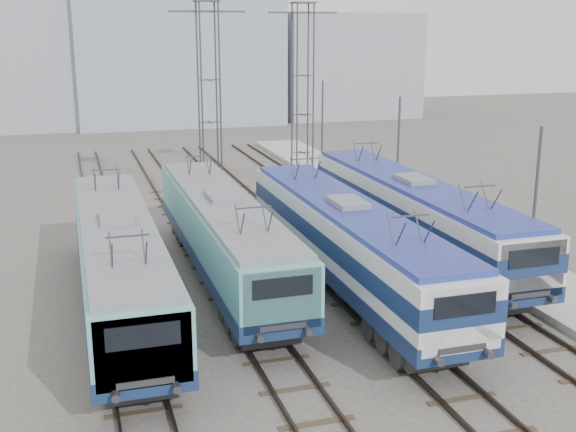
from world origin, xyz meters
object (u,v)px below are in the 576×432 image
Objects in this scene: catenary_tower_east at (303,89)px; mast_mid at (398,162)px; locomotive_center_left at (224,232)px; mast_rear at (322,132)px; locomotive_far_left at (119,259)px; locomotive_center_right at (349,239)px; mast_front at (534,218)px; catenary_tower_west at (209,95)px; locomotive_far_right at (414,212)px.

catenary_tower_east is 10.69m from mast_mid.
locomotive_center_left is 2.53× the size of mast_rear.
mast_mid is (15.35, 8.48, 1.28)m from locomotive_far_left.
mast_rear is at bearing 73.13° from locomotive_center_right.
mast_mid is (0.00, 12.00, 0.00)m from mast_front.
mast_mid and mast_rear have the same top height.
catenary_tower_west is 9.99m from mast_rear.
locomotive_far_right is 1.52× the size of catenary_tower_east.
catenary_tower_east is 1.71× the size of mast_mid.
mast_mid is 12.00m from mast_rear.
mast_mid reaches higher than locomotive_far_right.
mast_mid is at bearing -90.00° from mast_rear.
locomotive_center_left is 21.14m from mast_rear.
locomotive_center_right is 7.15m from mast_front.
locomotive_center_right is 0.99× the size of locomotive_far_right.
locomotive_far_right is at bearing -107.81° from mast_mid.
mast_front is at bearing -90.00° from mast_mid.
locomotive_center_right is 11.03m from mast_mid.
catenary_tower_east reaches higher than locomotive_center_left.
mast_mid reaches higher than locomotive_center_right.
locomotive_far_right is 2.61× the size of mast_mid.
locomotive_center_right is at bearing -2.95° from locomotive_far_left.
locomotive_far_left is at bearing -151.09° from mast_mid.
catenary_tower_east is 1.71× the size of mast_front.
locomotive_center_right is at bearing -82.43° from catenary_tower_west.
catenary_tower_west is 12.16m from mast_mid.
catenary_tower_west reaches higher than mast_rear.
mast_mid is (1.85, 5.76, 1.17)m from locomotive_far_right.
locomotive_far_left is 23.16m from catenary_tower_east.
locomotive_far_left is 17.58m from mast_mid.
mast_front is 1.00× the size of mast_rear.
locomotive_far_left is 15.80m from mast_front.
catenary_tower_west and catenary_tower_east have the same top height.
locomotive_center_right is 2.59× the size of mast_rear.
locomotive_center_right is 2.59× the size of mast_front.
mast_front reaches higher than locomotive_far_left.
mast_rear is (1.85, 17.76, 1.17)m from locomotive_far_right.
locomotive_far_left is at bearing 167.07° from mast_front.
catenary_tower_west is at bearing 113.27° from mast_front.
catenary_tower_east reaches higher than locomotive_center_right.
locomotive_far_right is (9.00, 0.34, 0.12)m from locomotive_center_left.
mast_rear is (0.00, 12.00, 0.00)m from mast_mid.
catenary_tower_west is 1.00× the size of catenary_tower_east.
catenary_tower_east is (6.50, 2.00, 0.00)m from catenary_tower_west.
mast_rear is (15.35, 20.48, 1.28)m from locomotive_far_left.
locomotive_far_right is 6.16m from mast_mid.
catenary_tower_west reaches higher than locomotive_far_right.
locomotive_far_left is 1.48× the size of catenary_tower_west.
catenary_tower_west is at bearing 116.13° from locomotive_far_right.
locomotive_far_left is at bearing -168.61° from locomotive_far_right.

